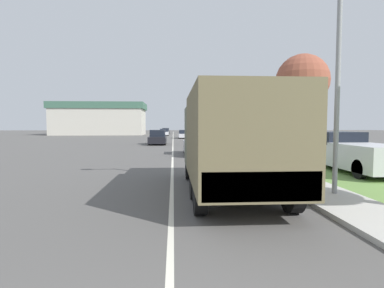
{
  "coord_description": "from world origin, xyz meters",
  "views": [
    {
      "loc": [
        0.06,
        -0.65,
        2.1
      ],
      "look_at": [
        0.72,
        9.91,
        1.44
      ],
      "focal_mm": 28.0,
      "sensor_mm": 36.0,
      "label": 1
    }
  ],
  "objects_px": {
    "car_second_ahead": "(158,138)",
    "pickup_truck": "(351,152)",
    "military_truck": "(230,138)",
    "car_farthest_ahead": "(166,131)",
    "car_third_ahead": "(184,134)",
    "car_nearest_ahead": "(197,144)",
    "car_fourth_ahead": "(164,132)",
    "lamp_post": "(333,29)"
  },
  "relations": [
    {
      "from": "car_fourth_ahead",
      "to": "pickup_truck",
      "type": "distance_m",
      "value": 50.47
    },
    {
      "from": "pickup_truck",
      "to": "lamp_post",
      "type": "relative_size",
      "value": 0.7
    },
    {
      "from": "car_fourth_ahead",
      "to": "lamp_post",
      "type": "bearing_deg",
      "value": -83.23
    },
    {
      "from": "pickup_truck",
      "to": "lamp_post",
      "type": "xyz_separation_m",
      "value": [
        -3.65,
        -4.84,
        3.94
      ]
    },
    {
      "from": "car_nearest_ahead",
      "to": "car_farthest_ahead",
      "type": "distance_m",
      "value": 54.0
    },
    {
      "from": "car_nearest_ahead",
      "to": "car_third_ahead",
      "type": "relative_size",
      "value": 1.09
    },
    {
      "from": "car_third_ahead",
      "to": "car_fourth_ahead",
      "type": "height_order",
      "value": "car_fourth_ahead"
    },
    {
      "from": "car_farthest_ahead",
      "to": "lamp_post",
      "type": "distance_m",
      "value": 67.38
    },
    {
      "from": "car_nearest_ahead",
      "to": "lamp_post",
      "type": "height_order",
      "value": "lamp_post"
    },
    {
      "from": "lamp_post",
      "to": "car_second_ahead",
      "type": "bearing_deg",
      "value": 104.08
    },
    {
      "from": "car_second_ahead",
      "to": "lamp_post",
      "type": "distance_m",
      "value": 25.99
    },
    {
      "from": "lamp_post",
      "to": "car_farthest_ahead",
      "type": "bearing_deg",
      "value": 95.5
    },
    {
      "from": "car_nearest_ahead",
      "to": "military_truck",
      "type": "bearing_deg",
      "value": -89.77
    },
    {
      "from": "military_truck",
      "to": "car_farthest_ahead",
      "type": "xyz_separation_m",
      "value": [
        -3.68,
        66.22,
        -1.05
      ]
    },
    {
      "from": "pickup_truck",
      "to": "lamp_post",
      "type": "height_order",
      "value": "lamp_post"
    },
    {
      "from": "military_truck",
      "to": "pickup_truck",
      "type": "bearing_deg",
      "value": 32.69
    },
    {
      "from": "car_nearest_ahead",
      "to": "car_fourth_ahead",
      "type": "bearing_deg",
      "value": 95.02
    },
    {
      "from": "car_second_ahead",
      "to": "car_farthest_ahead",
      "type": "bearing_deg",
      "value": 90.28
    },
    {
      "from": "car_fourth_ahead",
      "to": "car_nearest_ahead",
      "type": "bearing_deg",
      "value": -84.98
    },
    {
      "from": "car_second_ahead",
      "to": "car_farthest_ahead",
      "type": "distance_m",
      "value": 42.05
    },
    {
      "from": "military_truck",
      "to": "car_farthest_ahead",
      "type": "height_order",
      "value": "military_truck"
    },
    {
      "from": "car_farthest_ahead",
      "to": "pickup_truck",
      "type": "xyz_separation_m",
      "value": [
        10.1,
        -62.1,
        0.22
      ]
    },
    {
      "from": "car_third_ahead",
      "to": "car_fourth_ahead",
      "type": "distance_m",
      "value": 14.31
    },
    {
      "from": "military_truck",
      "to": "car_fourth_ahead",
      "type": "relative_size",
      "value": 1.52
    },
    {
      "from": "car_nearest_ahead",
      "to": "car_farthest_ahead",
      "type": "xyz_separation_m",
      "value": [
        -3.63,
        53.88,
        -0.11
      ]
    },
    {
      "from": "car_second_ahead",
      "to": "car_third_ahead",
      "type": "relative_size",
      "value": 1.06
    },
    {
      "from": "car_second_ahead",
      "to": "car_third_ahead",
      "type": "distance_m",
      "value": 15.94
    },
    {
      "from": "car_fourth_ahead",
      "to": "pickup_truck",
      "type": "bearing_deg",
      "value": -78.46
    },
    {
      "from": "military_truck",
      "to": "car_second_ahead",
      "type": "distance_m",
      "value": 24.44
    },
    {
      "from": "military_truck",
      "to": "car_third_ahead",
      "type": "relative_size",
      "value": 1.64
    },
    {
      "from": "car_fourth_ahead",
      "to": "car_farthest_ahead",
      "type": "relative_size",
      "value": 1.11
    },
    {
      "from": "car_fourth_ahead",
      "to": "lamp_post",
      "type": "distance_m",
      "value": 54.83
    },
    {
      "from": "military_truck",
      "to": "car_second_ahead",
      "type": "bearing_deg",
      "value": 98.17
    },
    {
      "from": "car_nearest_ahead",
      "to": "car_farthest_ahead",
      "type": "relative_size",
      "value": 1.11
    },
    {
      "from": "military_truck",
      "to": "pickup_truck",
      "type": "relative_size",
      "value": 1.25
    },
    {
      "from": "car_nearest_ahead",
      "to": "car_third_ahead",
      "type": "bearing_deg",
      "value": 89.95
    },
    {
      "from": "military_truck",
      "to": "lamp_post",
      "type": "height_order",
      "value": "lamp_post"
    },
    {
      "from": "car_second_ahead",
      "to": "pickup_truck",
      "type": "relative_size",
      "value": 0.81
    },
    {
      "from": "car_third_ahead",
      "to": "car_farthest_ahead",
      "type": "bearing_deg",
      "value": 97.85
    },
    {
      "from": "car_nearest_ahead",
      "to": "lamp_post",
      "type": "xyz_separation_m",
      "value": [
        2.82,
        -13.06,
        4.05
      ]
    },
    {
      "from": "car_nearest_ahead",
      "to": "car_second_ahead",
      "type": "relative_size",
      "value": 1.03
    },
    {
      "from": "car_third_ahead",
      "to": "car_fourth_ahead",
      "type": "relative_size",
      "value": 0.92
    }
  ]
}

